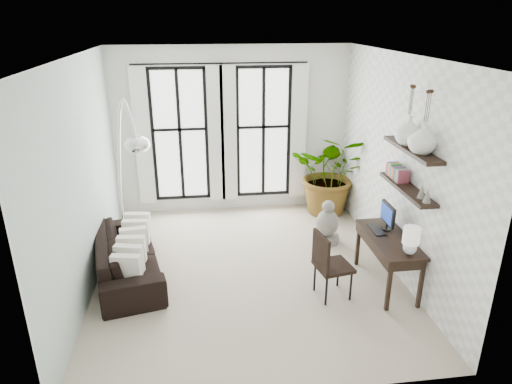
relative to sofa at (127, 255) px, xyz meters
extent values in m
plane|color=#BDAC96|center=(1.80, -0.14, -0.32)|extent=(5.00, 5.00, 0.00)
plane|color=white|center=(1.80, -0.14, 2.88)|extent=(5.00, 5.00, 0.00)
plane|color=#B3C8BE|center=(-0.45, -0.14, 1.28)|extent=(0.00, 5.00, 5.00)
plane|color=white|center=(4.05, -0.14, 1.28)|extent=(0.00, 5.00, 5.00)
plane|color=white|center=(1.80, 2.36, 1.28)|extent=(4.50, 0.00, 4.50)
cube|color=white|center=(0.80, 2.33, 1.23)|extent=(1.00, 0.02, 2.50)
cube|color=white|center=(0.12, 2.23, 1.23)|extent=(0.30, 0.04, 2.60)
cube|color=white|center=(1.48, 2.23, 1.23)|extent=(0.30, 0.04, 2.60)
cube|color=white|center=(2.40, 2.33, 1.23)|extent=(1.00, 0.02, 2.50)
cube|color=white|center=(1.72, 2.23, 1.23)|extent=(0.30, 0.04, 2.60)
cube|color=white|center=(3.08, 2.23, 1.23)|extent=(0.30, 0.04, 2.60)
cylinder|color=black|center=(1.60, 2.24, 2.56)|extent=(3.20, 0.03, 0.03)
cube|color=black|center=(3.91, -0.79, 1.18)|extent=(0.25, 1.30, 0.05)
cube|color=black|center=(3.91, -0.79, 1.73)|extent=(0.25, 1.30, 0.05)
cube|color=#E73941|center=(3.91, -0.24, 1.29)|extent=(0.16, 0.04, 0.18)
cube|color=#3465B7|center=(3.91, -0.28, 1.29)|extent=(0.16, 0.04, 0.18)
cube|color=#FF9438|center=(3.91, -0.33, 1.29)|extent=(0.16, 0.03, 0.18)
cube|color=green|center=(3.91, -0.37, 1.29)|extent=(0.16, 0.04, 0.18)
cube|color=#B252C0|center=(3.91, -0.42, 1.29)|extent=(0.16, 0.04, 0.18)
cube|color=orange|center=(3.91, -0.46, 1.29)|extent=(0.16, 0.04, 0.18)
cube|color=#4B4B4B|center=(3.91, -0.51, 1.29)|extent=(0.16, 0.04, 0.18)
cube|color=teal|center=(3.91, -0.55, 1.29)|extent=(0.16, 0.04, 0.18)
cube|color=tan|center=(3.91, -0.60, 1.29)|extent=(0.16, 0.04, 0.18)
cube|color=brown|center=(3.91, -0.64, 1.29)|extent=(0.16, 0.03, 0.18)
cone|color=gray|center=(3.91, -1.19, 1.29)|extent=(0.10, 0.10, 0.18)
cone|color=gray|center=(3.91, -1.34, 1.29)|extent=(0.10, 0.10, 0.18)
imported|color=black|center=(0.00, 0.00, 0.00)|extent=(1.29, 2.33, 0.64)
cube|color=white|center=(0.10, -0.70, 0.18)|extent=(0.40, 0.12, 0.40)
cube|color=white|center=(0.10, -0.42, 0.18)|extent=(0.40, 0.12, 0.40)
cube|color=white|center=(0.10, -0.14, 0.18)|extent=(0.40, 0.12, 0.40)
cube|color=white|center=(0.10, 0.14, 0.18)|extent=(0.40, 0.12, 0.40)
cube|color=white|center=(0.10, 0.42, 0.18)|extent=(0.40, 0.12, 0.40)
cube|color=white|center=(0.10, 0.70, 0.18)|extent=(0.40, 0.12, 0.40)
imported|color=#2D7228|center=(3.67, 1.88, 0.50)|extent=(1.87, 1.77, 1.64)
cube|color=black|center=(3.75, -0.79, 0.43)|extent=(0.55, 1.31, 0.04)
cube|color=black|center=(3.73, -0.79, 0.34)|extent=(0.50, 1.25, 0.12)
cube|color=black|center=(3.53, -1.39, 0.05)|extent=(0.05, 0.05, 0.72)
cube|color=black|center=(3.97, -1.39, 0.05)|extent=(0.05, 0.05, 0.72)
cube|color=black|center=(3.53, -0.18, 0.05)|extent=(0.05, 0.05, 0.72)
cube|color=black|center=(3.97, -0.18, 0.05)|extent=(0.05, 0.05, 0.72)
cube|color=black|center=(3.80, -0.53, 0.70)|extent=(0.04, 0.42, 0.30)
cube|color=navy|center=(3.78, -0.53, 0.70)|extent=(0.00, 0.36, 0.24)
cube|color=black|center=(3.65, -0.53, 0.46)|extent=(0.15, 0.40, 0.02)
sphere|color=silver|center=(3.80, -1.29, 0.54)|extent=(0.18, 0.18, 0.18)
cylinder|color=white|center=(3.80, -1.29, 0.73)|extent=(0.22, 0.22, 0.22)
cube|color=black|center=(2.91, -0.94, 0.14)|extent=(0.54, 0.54, 0.05)
cube|color=black|center=(2.70, -0.98, 0.40)|extent=(0.12, 0.46, 0.51)
cylinder|color=black|center=(2.72, -1.13, -0.11)|extent=(0.03, 0.03, 0.43)
cylinder|color=black|center=(3.09, -1.13, -0.11)|extent=(0.03, 0.03, 0.43)
cylinder|color=black|center=(2.72, -0.76, -0.11)|extent=(0.03, 0.03, 0.43)
cylinder|color=black|center=(3.09, -0.76, -0.11)|extent=(0.03, 0.03, 0.43)
cylinder|color=silver|center=(-0.10, 0.58, -0.27)|extent=(0.39, 0.39, 0.11)
cylinder|color=silver|center=(-0.10, 0.58, 0.28)|extent=(0.04, 0.04, 1.09)
ellipsoid|color=silver|center=(0.30, 0.05, 1.70)|extent=(0.35, 0.35, 0.23)
cylinder|color=gray|center=(3.27, 0.64, -0.26)|extent=(0.43, 0.43, 0.13)
ellipsoid|color=gray|center=(3.27, 0.64, 0.04)|extent=(0.39, 0.39, 0.47)
sphere|color=gray|center=(3.27, 0.64, 0.35)|extent=(0.22, 0.22, 0.22)
imported|color=white|center=(3.91, -1.04, 1.94)|extent=(0.37, 0.37, 0.38)
imported|color=white|center=(3.91, -0.64, 1.94)|extent=(0.37, 0.37, 0.38)
camera|label=1|loc=(1.14, -6.23, 3.38)|focal=32.00mm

